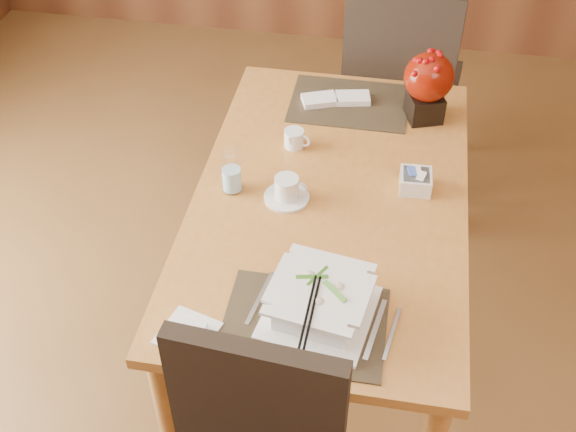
% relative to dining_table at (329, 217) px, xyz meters
% --- Properties ---
extents(dining_table, '(0.90, 1.50, 0.75)m').
position_rel_dining_table_xyz_m(dining_table, '(0.00, 0.00, 0.00)').
color(dining_table, '#BC7934').
rests_on(dining_table, ground).
extents(placemat_near, '(0.45, 0.33, 0.01)m').
position_rel_dining_table_xyz_m(placemat_near, '(0.00, -0.55, 0.10)').
color(placemat_near, black).
rests_on(placemat_near, dining_table).
extents(placemat_far, '(0.45, 0.33, 0.01)m').
position_rel_dining_table_xyz_m(placemat_far, '(0.00, 0.55, 0.10)').
color(placemat_far, black).
rests_on(placemat_far, dining_table).
extents(soup_setting, '(0.34, 0.34, 0.12)m').
position_rel_dining_table_xyz_m(soup_setting, '(0.03, -0.51, 0.16)').
color(soup_setting, white).
rests_on(soup_setting, dining_table).
extents(coffee_cup, '(0.15, 0.15, 0.09)m').
position_rel_dining_table_xyz_m(coffee_cup, '(-0.14, -0.04, 0.13)').
color(coffee_cup, white).
rests_on(coffee_cup, dining_table).
extents(water_glass, '(0.08, 0.08, 0.16)m').
position_rel_dining_table_xyz_m(water_glass, '(-0.33, -0.03, 0.18)').
color(water_glass, white).
rests_on(water_glass, dining_table).
extents(creamer_jug, '(0.12, 0.12, 0.07)m').
position_rel_dining_table_xyz_m(creamer_jug, '(-0.17, 0.25, 0.13)').
color(creamer_jug, white).
rests_on(creamer_jug, dining_table).
extents(sugar_caddy, '(0.11, 0.11, 0.06)m').
position_rel_dining_table_xyz_m(sugar_caddy, '(0.27, 0.09, 0.13)').
color(sugar_caddy, white).
rests_on(sugar_caddy, dining_table).
extents(berry_decor, '(0.18, 0.18, 0.27)m').
position_rel_dining_table_xyz_m(berry_decor, '(0.29, 0.50, 0.25)').
color(berry_decor, black).
rests_on(berry_decor, dining_table).
extents(napkins_far, '(0.28, 0.16, 0.02)m').
position_rel_dining_table_xyz_m(napkins_far, '(-0.04, 0.55, 0.11)').
color(napkins_far, white).
rests_on(napkins_far, dining_table).
extents(bread_plate, '(0.18, 0.18, 0.01)m').
position_rel_dining_table_xyz_m(bread_plate, '(-0.31, -0.64, 0.10)').
color(bread_plate, white).
rests_on(bread_plate, dining_table).
extents(far_chair, '(0.55, 0.56, 1.07)m').
position_rel_dining_table_xyz_m(far_chair, '(0.19, 1.02, -0.05)').
color(far_chair, black).
rests_on(far_chair, ground).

